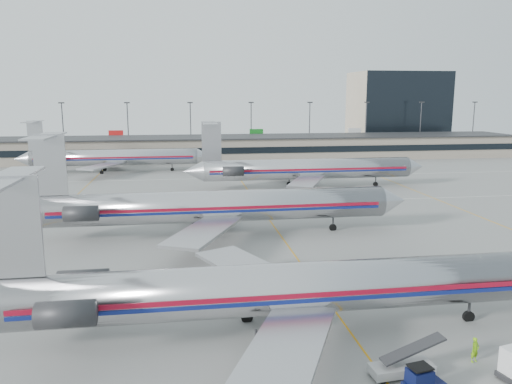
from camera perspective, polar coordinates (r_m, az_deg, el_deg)
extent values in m
plane|color=gray|center=(42.36, 8.54, -12.67)|extent=(260.00, 260.00, 0.00)
cube|color=silver|center=(51.34, 5.27, -8.31)|extent=(160.00, 0.15, 0.02)
cube|color=gray|center=(136.28, -3.51, 5.01)|extent=(160.00, 16.00, 6.00)
cube|color=black|center=(128.23, -3.19, 4.74)|extent=(160.00, 0.20, 1.60)
cube|color=#2D2D30|center=(136.00, -3.52, 6.31)|extent=(162.00, 17.00, 0.30)
cylinder|color=#38383D|center=(153.02, -21.17, 6.63)|extent=(0.30, 0.30, 15.00)
cube|color=#2D2D30|center=(152.75, -21.36, 9.47)|extent=(1.60, 0.40, 0.35)
cylinder|color=#38383D|center=(150.14, -14.40, 6.95)|extent=(0.30, 0.30, 15.00)
cube|color=#2D2D30|center=(149.86, -14.54, 9.85)|extent=(1.60, 0.40, 0.35)
cylinder|color=#38383D|center=(149.38, -7.47, 7.18)|extent=(0.30, 0.30, 15.00)
cube|color=#2D2D30|center=(149.10, -7.54, 10.10)|extent=(1.60, 0.40, 0.35)
cylinder|color=#38383D|center=(150.79, -0.56, 7.31)|extent=(0.30, 0.30, 15.00)
cube|color=#2D2D30|center=(150.51, -0.57, 10.20)|extent=(1.60, 0.40, 0.35)
cylinder|color=#38383D|center=(154.30, 6.13, 7.33)|extent=(0.30, 0.30, 15.00)
cube|color=#2D2D30|center=(154.03, 6.18, 10.15)|extent=(1.60, 0.40, 0.35)
cylinder|color=#38383D|center=(159.77, 12.44, 7.26)|extent=(0.30, 0.30, 15.00)
cube|color=#2D2D30|center=(159.51, 12.55, 9.98)|extent=(1.60, 0.40, 0.35)
cylinder|color=#38383D|center=(167.01, 18.27, 7.11)|extent=(0.30, 0.30, 15.00)
cube|color=#2D2D30|center=(166.76, 18.42, 9.72)|extent=(1.60, 0.40, 0.35)
cylinder|color=#38383D|center=(175.80, 23.56, 6.92)|extent=(0.30, 0.30, 15.00)
cube|color=#2D2D30|center=(175.57, 23.74, 9.39)|extent=(1.60, 0.40, 0.35)
cube|color=tan|center=(180.84, 15.79, 9.08)|extent=(30.00, 20.00, 25.00)
cylinder|color=#BBBABF|center=(36.13, 4.16, -10.90)|extent=(39.38, 3.64, 3.64)
cube|color=maroon|center=(34.43, 4.84, -11.78)|extent=(37.41, 0.05, 0.34)
cube|color=navy|center=(34.58, 4.83, -12.38)|extent=(37.41, 0.05, 0.28)
cube|color=#B1B1B6|center=(42.50, -0.53, -8.90)|extent=(9.16, 13.35, 0.32)
cube|color=#B1B1B6|center=(30.06, 3.29, -17.70)|extent=(9.16, 13.35, 0.32)
cube|color=#B1B1B6|center=(35.40, -25.91, -3.66)|extent=(3.35, 0.25, 6.69)
cube|color=#B1B1B6|center=(34.90, -26.80, 1.35)|extent=(2.36, 10.34, 0.18)
cylinder|color=#2D2D30|center=(38.56, -19.11, -9.60)|extent=(3.54, 1.67, 1.67)
cylinder|color=#2D2D30|center=(33.46, -20.87, -12.91)|extent=(3.54, 1.67, 1.67)
cylinder|color=#2D2D30|center=(42.18, 23.16, -12.37)|extent=(0.20, 0.20, 1.62)
cylinder|color=#2D2D30|center=(34.62, 0.00, -16.69)|extent=(0.20, 0.20, 1.62)
cylinder|color=#2D2D30|center=(38.83, -1.05, -13.50)|extent=(0.20, 0.20, 1.62)
cylinder|color=black|center=(42.36, 23.12, -12.96)|extent=(0.89, 0.30, 0.89)
cylinder|color=#BBBABF|center=(61.11, -4.30, -1.63)|extent=(41.61, 3.85, 3.85)
cone|color=#BBBABF|center=(66.56, 15.37, -0.96)|extent=(3.33, 3.85, 3.85)
cone|color=#B1B1B6|center=(63.69, -25.11, -2.13)|extent=(3.74, 3.85, 3.85)
cube|color=maroon|center=(59.20, -4.16, -1.89)|extent=(39.53, 0.05, 0.36)
cube|color=navy|center=(59.29, -4.16, -2.28)|extent=(39.53, 0.05, 0.29)
cube|color=#B1B1B6|center=(68.34, -6.48, -1.23)|extent=(9.67, 14.10, 0.33)
cube|color=#B1B1B6|center=(54.19, -5.91, -4.42)|extent=(9.67, 14.10, 0.33)
cube|color=#B1B1B6|center=(61.87, -22.47, 2.86)|extent=(3.54, 0.26, 7.07)
cube|color=#B1B1B6|center=(61.62, -22.97, 5.91)|extent=(2.50, 10.92, 0.19)
cylinder|color=#2D2D30|center=(64.80, -18.40, -1.16)|extent=(3.74, 1.77, 1.77)
cylinder|color=#2D2D30|center=(59.11, -19.36, -2.35)|extent=(3.74, 1.77, 1.77)
cylinder|color=#2D2D30|center=(64.43, 8.79, -3.62)|extent=(0.21, 0.21, 1.72)
cylinder|color=#2D2D30|center=(59.23, -7.10, -4.87)|extent=(0.21, 0.21, 1.72)
cylinder|color=#2D2D30|center=(64.05, -7.22, -3.67)|extent=(0.21, 0.21, 1.72)
cylinder|color=black|center=(64.56, 8.77, -4.05)|extent=(0.94, 0.31, 0.94)
cylinder|color=#BBBABF|center=(93.36, 5.98, 2.64)|extent=(38.85, 3.78, 3.78)
cone|color=#BBBABF|center=(100.67, 17.69, 2.78)|extent=(3.27, 3.78, 3.78)
cone|color=#B1B1B6|center=(90.46, -7.19, 2.35)|extent=(3.68, 3.78, 3.78)
cube|color=maroon|center=(91.51, 6.28, 2.56)|extent=(36.91, 0.05, 0.36)
cube|color=navy|center=(91.57, 6.28, 2.31)|extent=(36.91, 0.05, 0.29)
cube|color=#B1B1B6|center=(99.92, 3.82, 2.62)|extent=(9.51, 13.86, 0.33)
cube|color=#B1B1B6|center=(86.16, 5.83, 1.27)|extent=(9.51, 13.86, 0.33)
cube|color=#B1B1B6|center=(89.96, -5.11, 5.79)|extent=(3.48, 0.26, 6.95)
cube|color=#B1B1B6|center=(89.72, -5.34, 7.86)|extent=(2.45, 10.73, 0.18)
cylinder|color=#2D2D30|center=(93.70, -2.98, 2.90)|extent=(3.68, 1.74, 1.74)
cylinder|color=#2D2D30|center=(87.96, -2.61, 2.38)|extent=(3.68, 1.74, 1.74)
cylinder|color=#2D2D30|center=(97.92, 13.51, 1.16)|extent=(0.20, 0.20, 1.69)
cylinder|color=#2D2D30|center=(90.72, 4.46, 0.67)|extent=(0.20, 0.20, 1.69)
cylinder|color=#2D2D30|center=(95.43, 3.80, 1.19)|extent=(0.20, 0.20, 1.69)
cylinder|color=black|center=(98.00, 13.50, 0.88)|extent=(0.92, 0.31, 0.92)
cylinder|color=#BBBABF|center=(116.89, -15.74, 3.83)|extent=(36.48, 3.55, 3.55)
cone|color=#BBBABF|center=(116.05, -5.99, 4.13)|extent=(3.07, 3.55, 3.55)
cone|color=#B1B1B6|center=(121.05, -25.17, 3.44)|extent=(3.46, 3.55, 3.55)
cube|color=maroon|center=(115.11, -15.86, 3.80)|extent=(34.66, 0.05, 0.34)
cube|color=navy|center=(115.16, -15.85, 3.61)|extent=(34.66, 0.05, 0.27)
cube|color=#B1B1B6|center=(123.87, -16.22, 3.73)|extent=(8.93, 13.02, 0.31)
cube|color=#B1B1B6|center=(110.67, -17.13, 2.88)|extent=(8.93, 13.02, 0.31)
cube|color=#B1B1B6|center=(119.72, -23.91, 5.90)|extent=(3.26, 0.24, 6.53)
cube|color=#B1B1B6|center=(119.62, -24.16, 7.35)|extent=(2.30, 10.08, 0.17)
cylinder|color=#2D2D30|center=(121.95, -21.88, 3.87)|extent=(3.46, 1.63, 1.63)
cylinder|color=#2D2D30|center=(116.67, -22.49, 3.54)|extent=(3.46, 1.63, 1.63)
cylinder|color=#2D2D30|center=(116.29, -9.56, 2.78)|extent=(0.19, 0.19, 1.58)
cylinder|color=#2D2D30|center=(115.35, -17.24, 2.38)|extent=(0.19, 0.19, 1.58)
cylinder|color=#2D2D30|center=(119.87, -16.91, 2.70)|extent=(0.19, 0.19, 1.58)
cylinder|color=black|center=(116.36, -9.56, 2.56)|extent=(0.86, 0.29, 0.86)
cube|color=#090F34|center=(31.44, 18.18, -19.47)|extent=(1.45, 1.29, 0.96)
cube|color=black|center=(31.13, 18.25, -18.45)|extent=(1.39, 1.22, 0.09)
cylinder|color=black|center=(35.77, 25.99, -18.15)|extent=(0.25, 0.13, 0.25)
cube|color=#9F9F9F|center=(33.48, 16.29, -18.81)|extent=(4.01, 1.72, 0.54)
cube|color=#2D2D30|center=(33.15, 17.48, -16.74)|extent=(4.04, 1.29, 1.40)
cylinder|color=black|center=(34.62, 18.08, -18.28)|extent=(0.54, 0.17, 0.54)
cylinder|color=black|center=(33.70, 19.03, -19.20)|extent=(0.54, 0.17, 0.54)
cylinder|color=black|center=(33.55, 13.50, -19.02)|extent=(0.54, 0.17, 0.54)
cylinder|color=black|center=(32.60, 14.33, -20.02)|extent=(0.54, 0.17, 0.54)
imported|color=#7FC712|center=(36.41, 23.75, -16.19)|extent=(0.69, 0.56, 1.65)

